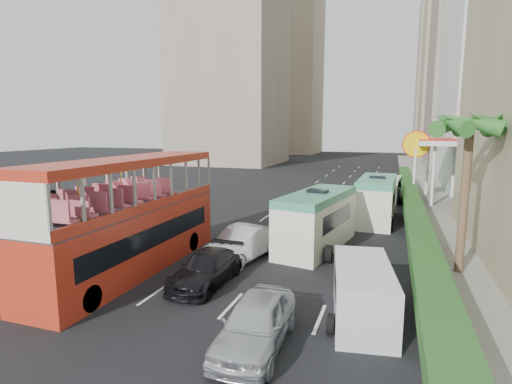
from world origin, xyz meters
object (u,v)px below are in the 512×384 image
at_px(panel_van_far, 387,189).
at_px(van_asset, 345,207).
at_px(palm_tree, 464,199).
at_px(minibus_near, 317,220).
at_px(car_black, 207,283).
at_px(car_silver_lane_a, 242,259).
at_px(double_decker_bus, 131,215).
at_px(minibus_far, 376,200).
at_px(car_silver_lane_b, 256,346).
at_px(panel_van_near, 363,292).
at_px(shell_station, 456,171).

bearing_deg(panel_van_far, van_asset, -120.60).
bearing_deg(palm_tree, minibus_near, 162.25).
relative_size(car_black, van_asset, 1.03).
xyz_separation_m(van_asset, panel_van_far, (3.19, 4.40, 1.03)).
bearing_deg(car_black, panel_van_far, 74.79).
height_order(car_silver_lane_a, palm_tree, palm_tree).
relative_size(van_asset, minibus_near, 0.65).
bearing_deg(van_asset, double_decker_bus, -119.81).
bearing_deg(minibus_far, palm_tree, -66.04).
height_order(car_silver_lane_b, panel_van_far, panel_van_far).
relative_size(double_decker_bus, panel_van_near, 2.43).
xyz_separation_m(car_silver_lane_a, minibus_far, (5.80, 10.66, 1.50)).
distance_m(minibus_near, panel_van_far, 16.60).
height_order(car_silver_lane_b, shell_station, shell_station).
bearing_deg(shell_station, car_silver_lane_a, -120.60).
relative_size(panel_van_far, shell_station, 0.64).
relative_size(car_silver_lane_b, van_asset, 1.00).
xyz_separation_m(panel_van_near, shell_station, (5.88, 24.41, 1.84)).
xyz_separation_m(double_decker_bus, palm_tree, (13.80, 4.00, 0.85)).
height_order(van_asset, palm_tree, palm_tree).
bearing_deg(minibus_far, car_silver_lane_b, -96.24).
relative_size(car_silver_lane_a, van_asset, 1.11).
bearing_deg(minibus_far, double_decker_bus, -124.06).
height_order(van_asset, panel_van_near, panel_van_near).
relative_size(car_silver_lane_b, shell_station, 0.54).
distance_m(double_decker_bus, shell_station, 28.02).
height_order(car_silver_lane_a, minibus_far, minibus_far).
relative_size(van_asset, palm_tree, 0.68).
bearing_deg(shell_station, panel_van_near, -103.54).
xyz_separation_m(car_silver_lane_a, car_black, (-0.29, -3.34, 0.00)).
bearing_deg(minibus_near, car_silver_lane_b, -79.14).
relative_size(car_black, panel_van_near, 0.99).
xyz_separation_m(car_black, minibus_near, (3.35, 6.50, 1.50)).
relative_size(car_silver_lane_a, panel_van_far, 0.94).
height_order(minibus_far, palm_tree, palm_tree).
distance_m(van_asset, palm_tree, 15.74).
bearing_deg(shell_station, panel_van_far, -173.37).
xyz_separation_m(car_silver_lane_a, panel_van_far, (6.41, 19.42, 1.03)).
bearing_deg(double_decker_bus, car_silver_lane_a, 35.44).
xyz_separation_m(car_silver_lane_b, panel_van_near, (2.80, 2.86, 0.91)).
bearing_deg(palm_tree, panel_van_near, -124.21).
height_order(car_silver_lane_b, van_asset, car_silver_lane_b).
xyz_separation_m(minibus_far, palm_tree, (3.85, -9.61, 1.88)).
bearing_deg(double_decker_bus, minibus_near, 40.29).
height_order(panel_van_far, palm_tree, palm_tree).
distance_m(car_silver_lane_b, panel_van_far, 26.86).
xyz_separation_m(van_asset, shell_station, (8.64, 5.04, 2.75)).
xyz_separation_m(panel_van_far, shell_station, (5.45, 0.63, 1.72)).
height_order(car_silver_lane_a, car_silver_lane_b, car_silver_lane_a).
height_order(car_silver_lane_b, minibus_far, minibus_far).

